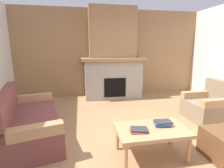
{
  "coord_description": "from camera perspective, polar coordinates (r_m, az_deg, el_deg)",
  "views": [
    {
      "loc": [
        -0.98,
        -2.53,
        1.54
      ],
      "look_at": [
        -0.29,
        1.16,
        0.73
      ],
      "focal_mm": 27.33,
      "sensor_mm": 36.0,
      "label": 1
    }
  ],
  "objects": [
    {
      "name": "fireplace",
      "position": [
        5.26,
        0.2,
        8.11
      ],
      "size": [
        1.9,
        0.82,
        2.7
      ],
      "color": "gray",
      "rests_on": "ground"
    },
    {
      "name": "couch",
      "position": [
        3.33,
        -26.25,
        -11.27
      ],
      "size": [
        1.24,
        1.95,
        0.85
      ],
      "color": "brown",
      "rests_on": "ground"
    },
    {
      "name": "book_stack_near_edge",
      "position": [
        2.4,
        8.87,
        -14.99
      ],
      "size": [
        0.26,
        0.21,
        0.04
      ],
      "color": "#B23833",
      "rests_on": "coffee_table"
    },
    {
      "name": "coffee_table",
      "position": [
        2.55,
        13.11,
        -15.32
      ],
      "size": [
        1.0,
        0.6,
        0.43
      ],
      "color": "tan",
      "rests_on": "ground"
    },
    {
      "name": "armchair",
      "position": [
        4.25,
        29.46,
        -6.49
      ],
      "size": [
        0.78,
        0.78,
        0.85
      ],
      "color": "#847056",
      "rests_on": "ground"
    },
    {
      "name": "book_stack_center",
      "position": [
        2.63,
        16.36,
        -12.42
      ],
      "size": [
        0.26,
        0.21,
        0.07
      ],
      "color": "#335699",
      "rests_on": "coffee_table"
    },
    {
      "name": "wall_back_wood_panel",
      "position": [
        5.62,
        -0.53,
        10.28
      ],
      "size": [
        6.0,
        0.12,
        2.7
      ],
      "primitive_type": "cube",
      "color": "#997047",
      "rests_on": "ground"
    },
    {
      "name": "ground",
      "position": [
        3.12,
        9.68,
        -17.59
      ],
      "size": [
        9.0,
        9.0,
        0.0
      ],
      "primitive_type": "plane",
      "color": "#9E754C"
    }
  ]
}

